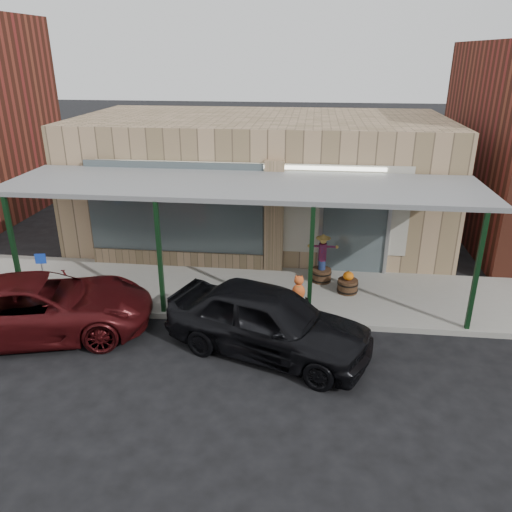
# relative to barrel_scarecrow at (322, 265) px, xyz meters

# --- Properties ---
(ground) EXTENTS (120.00, 120.00, 0.00)m
(ground) POSITION_rel_barrel_scarecrow_xyz_m (-2.12, -4.38, -0.63)
(ground) COLOR black
(ground) RESTS_ON ground
(sidewalk) EXTENTS (40.00, 3.20, 0.15)m
(sidewalk) POSITION_rel_barrel_scarecrow_xyz_m (-2.12, -0.78, -0.55)
(sidewalk) COLOR gray
(sidewalk) RESTS_ON ground
(storefront) EXTENTS (12.00, 6.25, 4.20)m
(storefront) POSITION_rel_barrel_scarecrow_xyz_m (-2.12, 3.78, 1.47)
(storefront) COLOR tan
(storefront) RESTS_ON ground
(awning) EXTENTS (12.00, 3.00, 3.04)m
(awning) POSITION_rel_barrel_scarecrow_xyz_m (-2.12, -0.82, 2.38)
(awning) COLOR slate
(awning) RESTS_ON ground
(block_buildings_near) EXTENTS (61.00, 8.00, 8.00)m
(block_buildings_near) POSITION_rel_barrel_scarecrow_xyz_m (-0.11, 4.82, 3.14)
(block_buildings_near) COLOR maroon
(block_buildings_near) RESTS_ON ground
(barrel_scarecrow) EXTENTS (0.85, 0.66, 1.41)m
(barrel_scarecrow) POSITION_rel_barrel_scarecrow_xyz_m (0.00, 0.00, 0.00)
(barrel_scarecrow) COLOR #4A321D
(barrel_scarecrow) RESTS_ON sidewalk
(barrel_pumpkin) EXTENTS (0.68, 0.68, 0.64)m
(barrel_pumpkin) POSITION_rel_barrel_scarecrow_xyz_m (0.70, -0.63, -0.25)
(barrel_pumpkin) COLOR #4A321D
(barrel_pumpkin) RESTS_ON sidewalk
(handicap_sign) EXTENTS (0.27, 0.07, 1.30)m
(handicap_sign) POSITION_rel_barrel_scarecrow_xyz_m (-7.12, -1.98, 0.36)
(handicap_sign) COLOR gray
(handicap_sign) RESTS_ON sidewalk
(parked_sedan) EXTENTS (4.88, 3.24, 1.54)m
(parked_sedan) POSITION_rel_barrel_scarecrow_xyz_m (-1.19, -3.50, 0.15)
(parked_sedan) COLOR black
(parked_sedan) RESTS_ON ground
(car_maroon) EXTENTS (5.51, 3.60, 1.41)m
(car_maroon) POSITION_rel_barrel_scarecrow_xyz_m (-6.49, -3.34, 0.08)
(car_maroon) COLOR #440D0F
(car_maroon) RESTS_ON ground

